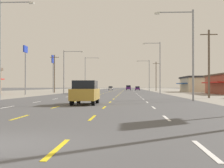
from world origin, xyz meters
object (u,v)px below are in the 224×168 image
Objects in this scene: streetlight_right_row_1 at (158,64)px; streetlight_left_row_2 at (87,71)px; suv_center_turn_nearest at (85,92)px; streetlight_left_row_0 at (3,43)px; hatchback_inner_left_midfar at (111,88)px; sedan_far_left_near at (77,90)px; pole_sign_left_row_2 at (53,63)px; streetlight_right_row_0 at (189,48)px; streetlight_right_row_2 at (148,73)px; hatchback_far_right_mid at (137,88)px; pole_sign_left_row_1 at (25,59)px; streetlight_left_row_1 at (66,68)px; suv_inner_right_far at (128,88)px.

streetlight_left_row_2 is at bearing 120.14° from streetlight_right_row_1.
suv_center_turn_nearest is 12.80m from streetlight_left_row_0.
suv_center_turn_nearest is 103.06m from hatchback_inner_left_midfar.
pole_sign_left_row_2 is at bearing 118.02° from sedan_far_left_near.
streetlight_right_row_0 is at bearing -61.65° from pole_sign_left_row_2.
streetlight_right_row_2 reaches higher than suv_center_turn_nearest.
streetlight_right_row_0 is 33.65m from streetlight_right_row_1.
suv_center_turn_nearest is 0.45× the size of streetlight_right_row_1.
streetlight_right_row_2 is (2.61, -23.46, 4.87)m from hatchback_far_right_mid.
pole_sign_left_row_1 is at bearing -158.80° from streetlight_right_row_1.
pole_sign_left_row_2 reaches higher than streetlight_left_row_1.
streetlight_left_row_0 reaches higher than streetlight_right_row_0.
hatchback_far_right_mid is 24.10m from streetlight_right_row_2.
streetlight_right_row_1 is at bearing 21.20° from pole_sign_left_row_1.
sedan_far_left_near is 40.73m from streetlight_right_row_2.
streetlight_left_row_0 is at bearing -100.59° from hatchback_far_right_mid.
suv_inner_right_far reaches higher than hatchback_far_right_mid.
pole_sign_left_row_1 is at bearing 116.34° from suv_center_turn_nearest.
suv_center_turn_nearest reaches higher than hatchback_inner_left_midfar.
streetlight_right_row_2 reaches higher than suv_inner_right_far.
streetlight_right_row_2 reaches higher than pole_sign_left_row_1.
suv_center_turn_nearest is at bearing -73.87° from pole_sign_left_row_2.
sedan_far_left_near is 1.15× the size of hatchback_far_right_mid.
suv_center_turn_nearest is 106.56m from suv_inner_right_far.
suv_center_turn_nearest is 34.54m from pole_sign_left_row_1.
pole_sign_left_row_2 is 1.00× the size of streetlight_right_row_0.
streetlight_right_row_2 is at bearing 60.05° from pole_sign_left_row_1.
streetlight_right_row_1 is at bearing 11.09° from sedan_far_left_near.
pole_sign_left_row_2 is 21.18m from streetlight_left_row_2.
suv_inner_right_far is 0.46× the size of streetlight_left_row_0.
streetlight_left_row_1 is 38.86m from streetlight_right_row_2.
pole_sign_left_row_1 is at bearing 102.77° from streetlight_left_row_0.
streetlight_left_row_0 is (-3.04, -30.39, 5.33)m from sedan_far_left_near.
streetlight_left_row_2 is at bearing -125.69° from hatchback_far_right_mid.
hatchback_inner_left_midfar is at bearing 91.94° from suv_center_turn_nearest.
pole_sign_left_row_2 reaches higher than suv_inner_right_far.
pole_sign_left_row_2 is at bearing 97.03° from streetlight_left_row_0.
pole_sign_left_row_2 is 14.74m from streetlight_left_row_1.
sedan_far_left_near is 70.26m from suv_inner_right_far.
pole_sign_left_row_2 is at bearing -117.47° from hatchback_far_right_mid.
streetlight_left_row_2 is at bearing 89.91° from streetlight_left_row_0.
sedan_far_left_near is at bearing 118.53° from streetlight_right_row_0.
pole_sign_left_row_2 is at bearing 152.33° from streetlight_right_row_1.
streetlight_left_row_0 is 33.65m from streetlight_left_row_1.
streetlight_right_row_1 is at bearing 59.72° from streetlight_left_row_0.
pole_sign_left_row_1 is 0.95× the size of pole_sign_left_row_2.
suv_center_turn_nearest and suv_inner_right_far have the same top height.
streetlight_right_row_1 reaches higher than suv_center_turn_nearest.
streetlight_left_row_1 is at bearing -106.42° from hatchback_far_right_mid.
streetlight_left_row_0 is at bearing -77.23° from pole_sign_left_row_1.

